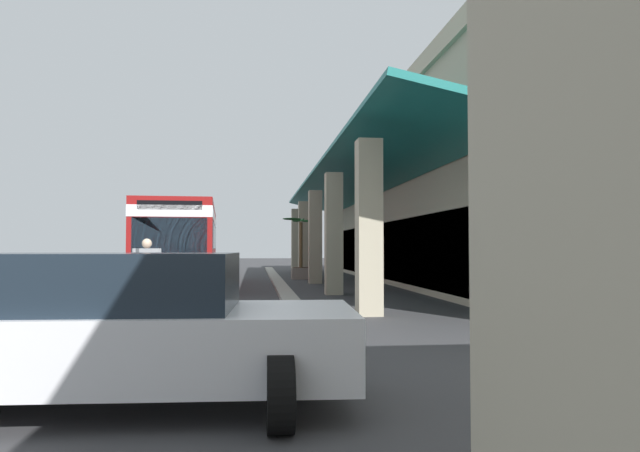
% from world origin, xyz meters
% --- Properties ---
extents(ground, '(120.00, 120.00, 0.00)m').
position_xyz_m(ground, '(0.00, 8.00, 0.00)').
color(ground, '#38383A').
extents(curb_strip, '(35.44, 0.50, 0.12)m').
position_xyz_m(curb_strip, '(0.18, 5.25, 0.06)').
color(curb_strip, '#9E998E').
rests_on(curb_strip, ground).
extents(plaza_building, '(29.83, 13.76, 7.82)m').
position_xyz_m(plaza_building, '(0.18, 14.88, 3.91)').
color(plaza_building, '#B2A88E').
rests_on(plaza_building, ground).
extents(transit_bus, '(11.33, 3.23, 3.34)m').
position_xyz_m(transit_bus, '(1.31, 1.37, 1.85)').
color(transit_bus, maroon).
rests_on(transit_bus, ground).
extents(parked_sedan_white, '(2.58, 4.48, 1.47)m').
position_xyz_m(parked_sedan_white, '(19.12, 2.97, 0.75)').
color(parked_sedan_white, silver).
rests_on(parked_sedan_white, ground).
extents(pedestrian, '(0.48, 0.63, 1.74)m').
position_xyz_m(pedestrian, '(10.72, 1.71, 0.99)').
color(pedestrian, '#726651').
rests_on(pedestrian, ground).
extents(potted_palm, '(2.13, 1.83, 2.99)m').
position_xyz_m(potted_palm, '(-3.33, 6.49, 0.75)').
color(potted_palm, gray).
rests_on(potted_palm, ground).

